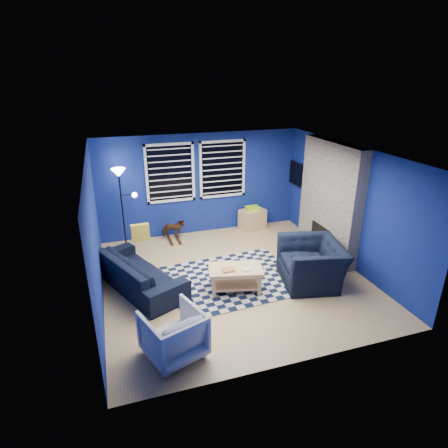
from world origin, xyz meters
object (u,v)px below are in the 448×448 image
Objects in this scene: sofa at (138,272)px; rocking_horse at (174,229)px; coffee_table at (236,274)px; cabinet at (252,219)px; armchair_big at (312,263)px; armchair_bent at (173,334)px; floor_lamp at (121,183)px; tv at (300,176)px.

sofa reaches higher than rocking_horse.
coffee_table is 1.50× the size of cabinet.
armchair_big is 1.51m from coffee_table.
rocking_horse is 2.67m from coffee_table.
armchair_bent is 4.17m from floor_lamp.
cabinet is at bearing -81.69° from sofa.
sofa is 3.97× the size of rocking_horse.
sofa is 1.17× the size of floor_lamp.
rocking_horse is at bearing -119.88° from armchair_bent.
tv is 2.97m from armchair_big.
cabinet reaches higher than rocking_horse.
rocking_horse is (1.03, 1.89, -0.02)m from sofa.
sofa is 3.70m from cabinet.
sofa is 2.28m from floor_lamp.
sofa is at bearing -101.37° from armchair_bent.
rocking_horse is 0.51× the size of coffee_table.
floor_lamp is at bearing 124.38° from coffee_table.
armchair_bent is 0.43× the size of floor_lamp.
armchair_big is at bearing -40.04° from floor_lamp.
tv is 4.36m from floor_lamp.
tv is at bearing -155.56° from armchair_bent.
rocking_horse is 1.66m from floor_lamp.
armchair_big is 2.27× the size of rocking_horse.
armchair_bent is (-2.93, -1.22, -0.04)m from armchair_big.
coffee_table is at bearing -136.33° from sofa.
coffee_table is at bearing -155.39° from armchair_bent.
rocking_horse is (-2.18, 2.73, -0.10)m from armchair_big.
tv is at bearing -92.07° from sofa.
tv reaches higher than rocking_horse.
armchair_bent is at bearing -136.22° from coffee_table.
armchair_bent is 4.95m from cabinet.
tv is at bearing -2.43° from floor_lamp.
floor_lamp is (-3.30, 2.77, 1.12)m from armchair_big.
cabinet is at bearing 1.17° from floor_lamp.
sofa is 2.01× the size of coffee_table.
sofa reaches higher than coffee_table.
floor_lamp is at bearing 164.55° from cabinet.
rocking_horse is at bearing 166.31° from cabinet.
armchair_bent is 1.10× the size of cabinet.
cabinet is (-1.15, 0.25, -1.13)m from tv.
armchair_bent is at bearing -141.63° from cabinet.
cabinet is (2.84, 4.05, -0.09)m from armchair_bent.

